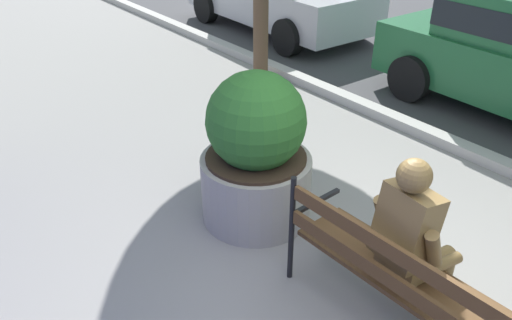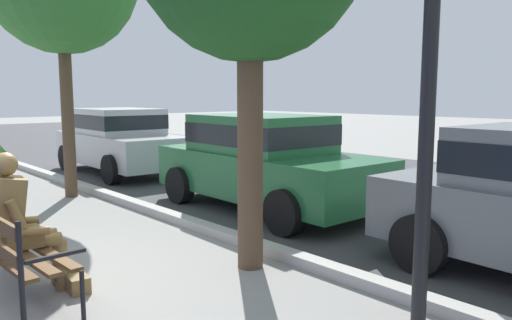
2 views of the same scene
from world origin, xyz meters
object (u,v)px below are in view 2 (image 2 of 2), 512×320
Objects in this scene: park_bench at (6,244)px; bronze_statue_seated at (27,226)px; lamp_post at (432,5)px; parked_car_green at (264,159)px; parked_car_silver at (120,138)px.

bronze_statue_seated reaches higher than park_bench.
lamp_post is at bearing 36.74° from bronze_statue_seated.
park_bench is at bearing -74.39° from parked_car_green.
bronze_statue_seated is 4.25m from parked_car_green.
parked_car_green is 1.06× the size of lamp_post.
parked_car_silver is at bearing 147.08° from bronze_statue_seated.
parked_car_silver is 1.06× the size of lamp_post.
lamp_post is (2.78, 2.33, 2.01)m from park_bench.
parked_car_silver reaches higher than bronze_statue_seated.
park_bench is 4.15m from lamp_post.
bronze_statue_seated is 0.33× the size of parked_car_silver.
parked_car_green is at bearing 105.71° from bronze_statue_seated.
parked_car_silver reaches higher than park_bench.
bronze_statue_seated is at bearing -143.26° from lamp_post.
lamp_post is at bearing -12.16° from parked_car_silver.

